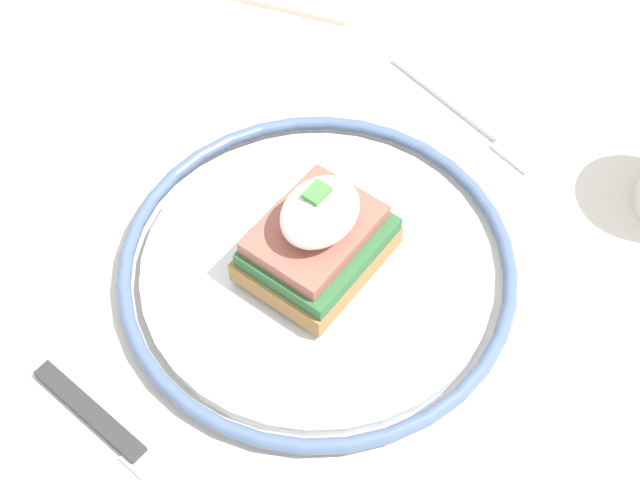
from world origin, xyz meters
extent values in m
cube|color=beige|center=(0.00, 0.00, 0.73)|extent=(0.86, 0.85, 0.03)
cylinder|color=beige|center=(-0.37, -0.37, 0.36)|extent=(0.06, 0.06, 0.71)
cylinder|color=silver|center=(0.00, -0.01, 0.75)|extent=(0.24, 0.24, 0.01)
torus|color=slate|center=(0.00, -0.01, 0.75)|extent=(0.27, 0.27, 0.01)
cube|color=#9E703D|center=(0.00, -0.01, 0.76)|extent=(0.09, 0.07, 0.02)
cube|color=#2D6033|center=(0.00, -0.01, 0.78)|extent=(0.09, 0.07, 0.01)
cube|color=#9E5647|center=(0.00, -0.01, 0.79)|extent=(0.08, 0.06, 0.01)
ellipsoid|color=white|center=(0.00, -0.01, 0.81)|extent=(0.06, 0.04, 0.03)
cube|color=#47843D|center=(0.00, -0.01, 0.83)|extent=(0.02, 0.01, 0.00)
cube|color=silver|center=(-0.19, -0.03, 0.74)|extent=(0.03, 0.11, 0.00)
cube|color=silver|center=(-0.18, 0.05, 0.74)|extent=(0.03, 0.04, 0.00)
cube|color=#2D2D2D|center=(0.17, -0.06, 0.74)|extent=(0.02, 0.09, 0.01)
camera|label=1|loc=(0.27, 0.19, 1.25)|focal=50.00mm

